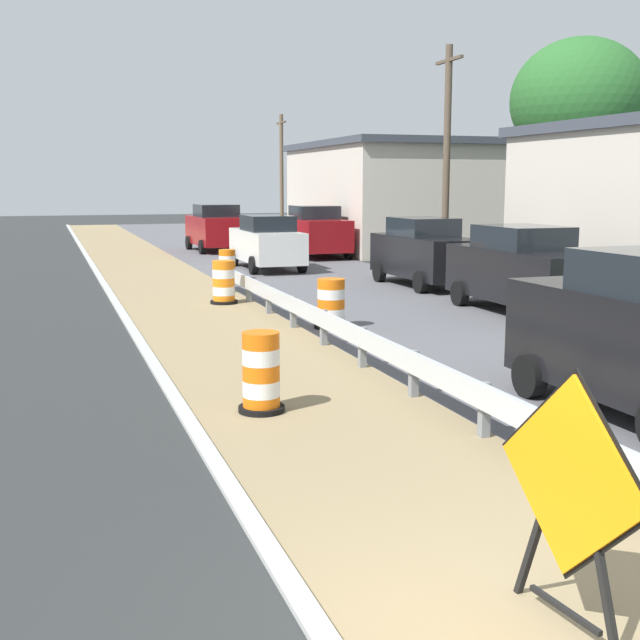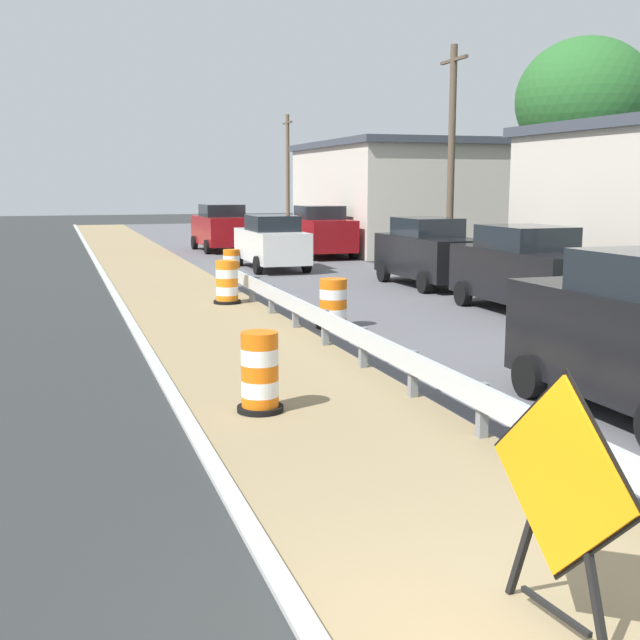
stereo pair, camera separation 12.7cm
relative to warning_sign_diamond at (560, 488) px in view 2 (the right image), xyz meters
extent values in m
plane|color=#2B2D2D|center=(-0.39, -0.05, -1.04)|extent=(160.00, 160.00, 0.00)
cube|color=#8E7A56|center=(0.14, -0.05, -1.04)|extent=(3.46, 120.00, 0.01)
cube|color=slate|center=(1.70, 2.03, -0.69)|extent=(0.12, 0.12, 0.70)
cube|color=slate|center=(1.70, 4.10, -0.69)|extent=(0.12, 0.12, 0.70)
cube|color=slate|center=(1.70, 6.17, -0.69)|extent=(0.12, 0.12, 0.70)
cube|color=slate|center=(1.70, 8.24, -0.69)|extent=(0.12, 0.12, 0.70)
cube|color=slate|center=(1.70, 10.31, -0.69)|extent=(0.12, 0.12, 0.70)
cube|color=slate|center=(1.70, 12.37, -0.69)|extent=(0.12, 0.12, 0.70)
cube|color=slate|center=(1.70, 14.44, -0.69)|extent=(0.12, 0.12, 0.70)
cube|color=slate|center=(1.70, 16.51, -0.69)|extent=(0.12, 0.12, 0.70)
cube|color=slate|center=(1.70, 18.58, -0.69)|extent=(0.12, 0.12, 0.70)
cube|color=black|center=(0.05, -0.35, -0.52)|extent=(0.09, 0.39, 1.06)
cube|color=black|center=(-0.02, 0.35, -0.52)|extent=(0.09, 0.39, 1.06)
cube|color=black|center=(0.01, 0.00, -0.92)|extent=(0.12, 0.72, 0.04)
cube|color=orange|center=(-0.01, 0.00, 0.08)|extent=(0.18, 1.45, 1.45)
cube|color=black|center=(0.01, 0.00, 0.08)|extent=(0.18, 1.53, 1.54)
cylinder|color=orange|center=(-0.64, 6.10, -0.93)|extent=(0.52, 0.52, 0.22)
cylinder|color=white|center=(-0.64, 6.10, -0.70)|extent=(0.52, 0.52, 0.22)
cylinder|color=orange|center=(-0.64, 6.10, -0.48)|extent=(0.52, 0.52, 0.22)
cylinder|color=white|center=(-0.64, 6.10, -0.25)|extent=(0.52, 0.52, 0.22)
cylinder|color=orange|center=(-0.64, 6.10, -0.03)|extent=(0.52, 0.52, 0.22)
cylinder|color=black|center=(-0.64, 6.10, -1.00)|extent=(0.65, 0.65, 0.08)
cylinder|color=orange|center=(2.47, 12.07, -0.93)|extent=(0.60, 0.60, 0.22)
cylinder|color=white|center=(2.47, 12.07, -0.71)|extent=(0.60, 0.60, 0.22)
cylinder|color=orange|center=(2.47, 12.07, -0.50)|extent=(0.60, 0.60, 0.22)
cylinder|color=white|center=(2.47, 12.07, -0.28)|extent=(0.60, 0.60, 0.22)
cylinder|color=orange|center=(2.47, 12.07, -0.06)|extent=(0.60, 0.60, 0.22)
cylinder|color=black|center=(2.47, 12.07, -1.00)|extent=(0.75, 0.75, 0.08)
cylinder|color=orange|center=(1.02, 16.46, -0.93)|extent=(0.58, 0.58, 0.23)
cylinder|color=white|center=(1.02, 16.46, -0.70)|extent=(0.58, 0.58, 0.23)
cylinder|color=orange|center=(1.02, 16.46, -0.47)|extent=(0.58, 0.58, 0.23)
cylinder|color=white|center=(1.02, 16.46, -0.24)|extent=(0.58, 0.58, 0.23)
cylinder|color=orange|center=(1.02, 16.46, -0.02)|extent=(0.58, 0.58, 0.23)
cylinder|color=black|center=(1.02, 16.46, -1.00)|extent=(0.72, 0.72, 0.08)
cylinder|color=orange|center=(2.24, 21.68, -0.94)|extent=(0.54, 0.54, 0.20)
cylinder|color=white|center=(2.24, 21.68, -0.74)|extent=(0.54, 0.54, 0.20)
cylinder|color=orange|center=(2.24, 21.68, -0.54)|extent=(0.54, 0.54, 0.20)
cylinder|color=white|center=(2.24, 21.68, -0.34)|extent=(0.54, 0.54, 0.20)
cylinder|color=orange|center=(2.24, 21.68, -0.14)|extent=(0.54, 0.54, 0.20)
cylinder|color=black|center=(2.24, 21.68, -1.00)|extent=(0.67, 0.67, 0.08)
cylinder|color=black|center=(3.31, 5.59, -0.72)|extent=(0.23, 0.64, 0.64)
cylinder|color=black|center=(5.03, 5.61, -0.72)|extent=(0.23, 0.64, 0.64)
cube|color=black|center=(7.66, 18.15, -0.11)|extent=(1.84, 4.48, 1.21)
cube|color=black|center=(7.66, 18.33, 0.77)|extent=(1.62, 2.08, 0.56)
cylinder|color=black|center=(8.57, 16.70, -0.72)|extent=(0.23, 0.64, 0.64)
cylinder|color=black|center=(6.82, 16.67, -0.72)|extent=(0.23, 0.64, 0.64)
cylinder|color=black|center=(8.51, 19.64, -0.72)|extent=(0.23, 0.64, 0.64)
cylinder|color=black|center=(6.76, 19.60, -0.72)|extent=(0.23, 0.64, 0.64)
cube|color=maroon|center=(4.18, 33.16, -0.08)|extent=(2.12, 4.40, 1.29)
cube|color=black|center=(4.19, 32.99, 0.85)|extent=(1.83, 2.06, 0.56)
cylinder|color=black|center=(3.15, 34.55, -0.72)|extent=(0.25, 0.65, 0.64)
cylinder|color=black|center=(5.10, 34.63, -0.72)|extent=(0.25, 0.65, 0.64)
cylinder|color=black|center=(3.27, 31.70, -0.72)|extent=(0.25, 0.65, 0.64)
cylinder|color=black|center=(5.21, 31.78, -0.72)|extent=(0.25, 0.65, 0.64)
cube|color=black|center=(7.64, 12.56, -0.10)|extent=(1.84, 4.76, 1.23)
cube|color=black|center=(7.64, 12.75, 0.80)|extent=(1.66, 2.19, 0.56)
cylinder|color=black|center=(8.57, 10.99, -0.72)|extent=(0.22, 0.64, 0.64)
cylinder|color=black|center=(6.72, 10.99, -0.72)|extent=(0.22, 0.64, 0.64)
cylinder|color=black|center=(8.57, 14.13, -0.72)|extent=(0.22, 0.64, 0.64)
cylinder|color=black|center=(6.72, 14.13, -0.72)|extent=(0.22, 0.64, 0.64)
cube|color=silver|center=(4.33, 24.52, -0.17)|extent=(1.77, 4.68, 1.10)
cube|color=black|center=(4.33, 24.33, 0.66)|extent=(1.59, 2.16, 0.56)
cylinder|color=black|center=(3.45, 26.06, -0.72)|extent=(0.22, 0.64, 0.64)
cylinder|color=black|center=(5.21, 26.06, -0.72)|extent=(0.22, 0.64, 0.64)
cylinder|color=black|center=(3.44, 22.97, -0.72)|extent=(0.22, 0.64, 0.64)
cylinder|color=black|center=(5.21, 22.97, -0.72)|extent=(0.22, 0.64, 0.64)
cube|color=maroon|center=(7.60, 28.67, -0.07)|extent=(1.95, 4.25, 1.31)
cube|color=black|center=(7.60, 28.84, 0.87)|extent=(1.75, 1.96, 0.56)
cylinder|color=black|center=(8.57, 27.27, -0.72)|extent=(0.22, 0.64, 0.64)
cylinder|color=black|center=(6.63, 27.28, -0.72)|extent=(0.22, 0.64, 0.64)
cylinder|color=black|center=(8.57, 30.07, -0.72)|extent=(0.22, 0.64, 0.64)
cylinder|color=black|center=(6.64, 30.08, -0.72)|extent=(0.22, 0.64, 0.64)
cube|color=beige|center=(12.68, 31.81, 1.34)|extent=(7.68, 10.80, 4.75)
cube|color=#3D424C|center=(12.68, 31.81, 3.87)|extent=(7.99, 11.23, 0.30)
cylinder|color=brown|center=(9.71, 20.85, 2.80)|extent=(0.24, 0.24, 7.68)
cube|color=brown|center=(9.71, 20.85, 6.14)|extent=(0.12, 1.80, 0.10)
cylinder|color=brown|center=(10.80, 45.10, 2.61)|extent=(0.24, 0.24, 7.30)
cube|color=brown|center=(10.80, 45.10, 5.77)|extent=(0.12, 1.80, 0.10)
cylinder|color=brown|center=(14.41, 20.20, 1.00)|extent=(0.36, 0.36, 4.07)
ellipsoid|color=#286028|center=(14.41, 20.20, 4.92)|extent=(4.72, 4.72, 4.24)
camera|label=1|loc=(-3.38, -4.60, 2.10)|focal=46.00mm
camera|label=2|loc=(-3.26, -4.64, 2.10)|focal=46.00mm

